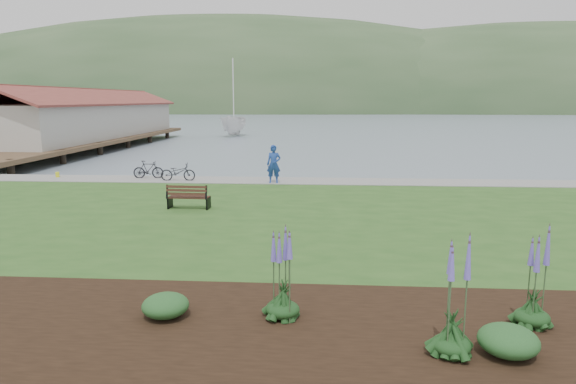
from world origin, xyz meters
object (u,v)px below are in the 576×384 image
object	(u,v)px
bicycle_a	(178,172)
sailboat	(234,136)
person	(274,161)
park_bench	(188,196)

from	to	relation	value
bicycle_a	sailboat	bearing A→B (deg)	0.99
person	sailboat	bearing A→B (deg)	104.37
sailboat	park_bench	bearing A→B (deg)	-77.45
person	bicycle_a	bearing A→B (deg)	177.03
park_bench	bicycle_a	distance (m)	6.87
person	sailboat	world-z (taller)	sailboat
park_bench	person	distance (m)	6.66
sailboat	bicycle_a	bearing A→B (deg)	-79.49
park_bench	bicycle_a	bearing A→B (deg)	111.52
park_bench	person	size ratio (longest dim) A/B	0.71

